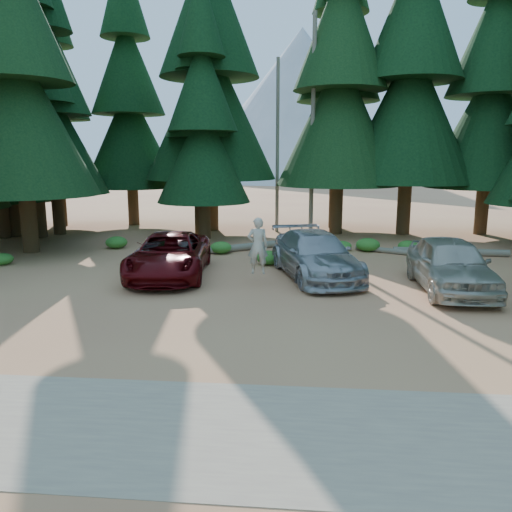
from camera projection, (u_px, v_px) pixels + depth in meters
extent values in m
plane|color=#B36D4C|center=(291.00, 313.00, 14.47)|extent=(160.00, 160.00, 0.00)
cube|color=gray|center=(284.00, 435.00, 8.12)|extent=(26.00, 3.50, 0.01)
cylinder|color=#6E6358|center=(313.00, 128.00, 27.39)|extent=(0.24, 0.24, 12.00)
cylinder|color=#6E6358|center=(277.00, 147.00, 29.22)|extent=(0.20, 0.20, 10.00)
cone|color=#9B9DA3|center=(301.00, 106.00, 94.76)|extent=(44.00, 44.00, 28.00)
cone|color=#9B9DA3|center=(263.00, 130.00, 106.01)|extent=(36.00, 36.00, 20.00)
imported|color=#54070A|center=(170.00, 255.00, 18.79)|extent=(3.26, 6.09, 1.63)
imported|color=#A2A4AA|center=(315.00, 255.00, 18.64)|extent=(3.91, 6.23, 1.68)
imported|color=#B7B1A2|center=(450.00, 264.00, 16.72)|extent=(2.16, 5.34, 1.82)
imported|color=beige|center=(258.00, 246.00, 17.45)|extent=(0.78, 0.55, 2.00)
cylinder|color=white|center=(258.00, 230.00, 17.39)|extent=(0.36, 0.36, 0.04)
cylinder|color=#6E6358|center=(239.00, 248.00, 23.94)|extent=(4.01, 3.02, 0.34)
cylinder|color=#6E6358|center=(387.00, 251.00, 23.40)|extent=(2.76, 1.75, 0.25)
cylinder|color=#6E6358|center=(450.00, 252.00, 22.91)|extent=(5.11, 0.69, 0.33)
ellipsoid|color=#286C20|center=(116.00, 242.00, 24.67)|extent=(1.06, 1.06, 0.58)
ellipsoid|color=#286C20|center=(221.00, 248.00, 23.32)|extent=(1.01, 1.01, 0.56)
ellipsoid|color=#286C20|center=(269.00, 258.00, 20.93)|extent=(1.05, 1.05, 0.58)
ellipsoid|color=#286C20|center=(343.00, 246.00, 23.99)|extent=(0.85, 0.85, 0.47)
ellipsoid|color=#286C20|center=(408.00, 246.00, 23.72)|extent=(0.98, 0.98, 0.54)
ellipsoid|color=#286C20|center=(368.00, 245.00, 23.87)|extent=(1.14, 1.14, 0.63)
ellipsoid|color=#286C20|center=(2.00, 259.00, 20.86)|extent=(0.89, 0.89, 0.49)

